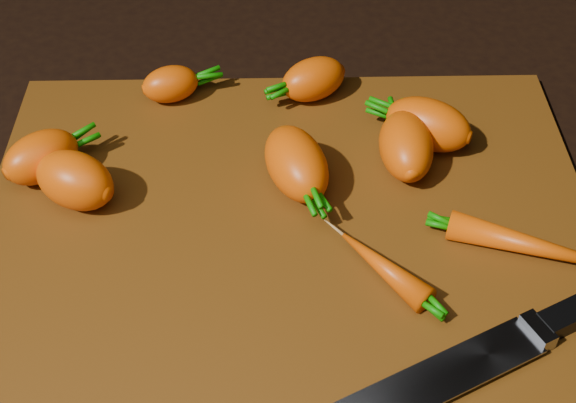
{
  "coord_description": "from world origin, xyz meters",
  "views": [
    {
      "loc": [
        -0.01,
        -0.44,
        0.48
      ],
      "look_at": [
        0.0,
        0.01,
        0.03
      ],
      "focal_mm": 50.0,
      "sensor_mm": 36.0,
      "label": 1
    }
  ],
  "objects": [
    {
      "name": "carrot_4",
      "position": [
        0.03,
        0.17,
        0.03
      ],
      "size": [
        0.08,
        0.07,
        0.04
      ],
      "primitive_type": "ellipsoid",
      "rotation": [
        0.0,
        0.0,
        3.64
      ],
      "color": "#EF5101",
      "rests_on": "cutting_board"
    },
    {
      "name": "carrot_0",
      "position": [
        -0.21,
        0.06,
        0.03
      ],
      "size": [
        0.08,
        0.08,
        0.04
      ],
      "primitive_type": "ellipsoid",
      "rotation": [
        0.0,
        0.0,
        0.7
      ],
      "color": "#EF5101",
      "rests_on": "cutting_board"
    },
    {
      "name": "carrot_8",
      "position": [
        0.07,
        -0.05,
        0.02
      ],
      "size": [
        0.07,
        0.08,
        0.02
      ],
      "primitive_type": "ellipsoid",
      "rotation": [
        0.0,
        0.0,
        2.27
      ],
      "color": "#EF5101",
      "rests_on": "cutting_board"
    },
    {
      "name": "carrot_3",
      "position": [
        0.1,
        0.07,
        0.03
      ],
      "size": [
        0.05,
        0.08,
        0.05
      ],
      "primitive_type": "ellipsoid",
      "rotation": [
        0.0,
        0.0,
        1.58
      ],
      "color": "#EF5101",
      "rests_on": "cutting_board"
    },
    {
      "name": "carrot_7",
      "position": [
        0.19,
        -0.04,
        0.02
      ],
      "size": [
        0.14,
        0.07,
        0.02
      ],
      "primitive_type": "ellipsoid",
      "rotation": [
        0.0,
        0.0,
        -0.37
      ],
      "color": "#EF5101",
      "rests_on": "cutting_board"
    },
    {
      "name": "cutting_board",
      "position": [
        0.0,
        0.0,
        0.01
      ],
      "size": [
        0.5,
        0.4,
        0.01
      ],
      "primitive_type": "cube",
      "color": "#542C08",
      "rests_on": "ground"
    },
    {
      "name": "carrot_2",
      "position": [
        0.01,
        0.05,
        0.04
      ],
      "size": [
        0.07,
        0.09,
        0.05
      ],
      "primitive_type": "ellipsoid",
      "rotation": [
        0.0,
        0.0,
        -1.25
      ],
      "color": "#EF5101",
      "rests_on": "cutting_board"
    },
    {
      "name": "ground",
      "position": [
        0.0,
        0.0,
        -0.01
      ],
      "size": [
        2.0,
        2.0,
        0.01
      ],
      "primitive_type": "cube",
      "color": "black"
    },
    {
      "name": "carrot_1",
      "position": [
        -0.17,
        0.03,
        0.04
      ],
      "size": [
        0.08,
        0.08,
        0.05
      ],
      "primitive_type": "ellipsoid",
      "rotation": [
        0.0,
        0.0,
        2.62
      ],
      "color": "#EF5101",
      "rests_on": "cutting_board"
    },
    {
      "name": "carrot_5",
      "position": [
        -0.11,
        0.17,
        0.03
      ],
      "size": [
        0.06,
        0.05,
        0.03
      ],
      "primitive_type": "ellipsoid",
      "rotation": [
        0.0,
        0.0,
        0.33
      ],
      "color": "#EF5101",
      "rests_on": "cutting_board"
    },
    {
      "name": "carrot_6",
      "position": [
        0.12,
        0.1,
        0.03
      ],
      "size": [
        0.09,
        0.08,
        0.05
      ],
      "primitive_type": "ellipsoid",
      "rotation": [
        0.0,
        0.0,
        2.63
      ],
      "color": "#EF5101",
      "rests_on": "cutting_board"
    },
    {
      "name": "knife",
      "position": [
        0.1,
        -0.15,
        0.02
      ],
      "size": [
        0.28,
        0.16,
        0.02
      ],
      "rotation": [
        0.0,
        0.0,
        0.46
      ],
      "color": "gray",
      "rests_on": "cutting_board"
    }
  ]
}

